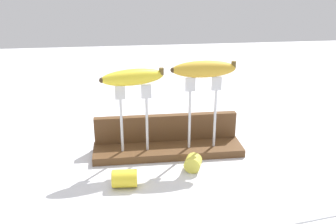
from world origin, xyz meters
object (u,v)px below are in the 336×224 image
Objects in this scene: banana_raised_right at (204,69)px; fork_fallen_far at (183,122)px; banana_raised_left at (133,77)px; fork_fallen_near at (306,220)px; fork_stand_right at (203,106)px; fork_stand_left at (134,112)px; banana_chunk_far at (193,163)px; banana_chunk_near at (124,178)px.

banana_raised_right is 0.32m from fork_fallen_far.
banana_raised_left is 0.86× the size of fork_fallen_near.
banana_raised_left is (-0.18, -0.00, 0.09)m from fork_stand_right.
fork_stand_left reaches higher than banana_chunk_far.
banana_raised_left is 1.00× the size of fork_fallen_far.
banana_raised_right reaches higher than banana_chunk_near.
fork_stand_left reaches higher than fork_fallen_near.
banana_chunk_far reaches higher than fork_fallen_far.
banana_raised_right reaches higher than fork_stand_right.
fork_fallen_near and fork_fallen_far have the same top height.
fork_fallen_far is at bearing 94.04° from fork_stand_right.
banana_chunk_near is 1.19× the size of banana_chunk_far.
banana_chunk_near is at bearing -118.65° from fork_fallen_far.
fork_stand_right is 1.16× the size of fork_fallen_far.
fork_fallen_near is (0.33, -0.32, -0.22)m from banana_raised_left.
banana_chunk_near reaches higher than banana_chunk_far.
fork_fallen_near is at bearing -51.54° from banana_chunk_far.
banana_chunk_far reaches higher than fork_fallen_near.
banana_chunk_far is at bearing -94.49° from fork_fallen_far.
banana_raised_right reaches higher than fork_fallen_near.
fork_fallen_near is at bearing -65.38° from banana_raised_right.
fork_stand_left is 0.18m from fork_stand_right.
fork_stand_left is 2.97× the size of banana_chunk_near.
fork_fallen_near is 0.30m from banana_chunk_far.
banana_raised_left reaches higher than banana_chunk_near.
fork_fallen_near is 3.21× the size of banana_chunk_near.
banana_chunk_near is (-0.21, -0.14, -0.12)m from fork_stand_right.
banana_raised_right is at bearing -0.00° from fork_stand_left.
banana_chunk_far is (-0.04, -0.09, -0.22)m from banana_raised_right.
fork_stand_right is at bearing 33.94° from banana_chunk_near.
banana_raised_right is 0.43m from fork_fallen_near.
fork_fallen_far is at bearing 106.81° from fork_fallen_near.
banana_raised_left reaches higher than fork_stand_left.
banana_raised_right is at bearing 33.95° from banana_chunk_near.
fork_stand_left is 0.18m from banana_chunk_near.
banana_raised_right reaches higher than fork_fallen_far.
fork_fallen_near is (0.15, -0.32, -0.13)m from fork_stand_right.
banana_chunk_near is (-0.03, -0.14, -0.11)m from fork_stand_left.
banana_chunk_far is (-0.19, 0.24, 0.02)m from fork_fallen_near.
fork_stand_left is 1.08× the size of banana_raised_left.
fork_fallen_near is at bearing -73.19° from fork_fallen_far.
fork_stand_right is 1.00× the size of fork_fallen_near.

